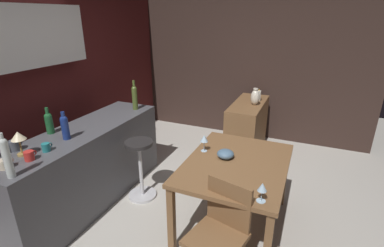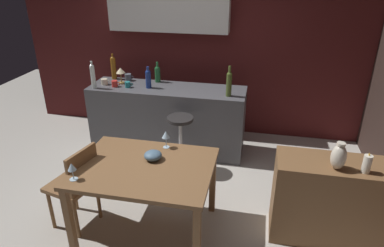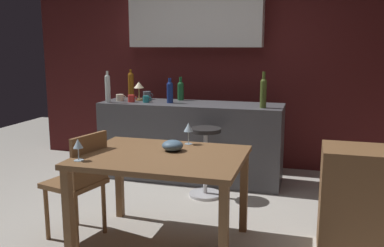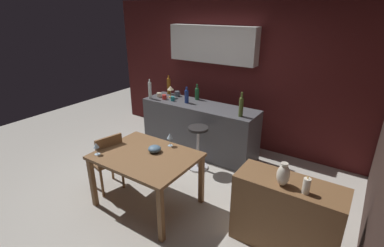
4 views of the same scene
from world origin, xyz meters
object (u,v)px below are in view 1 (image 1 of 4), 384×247
Objects in this scene: wine_glass_left at (204,139)px; cup_teal at (46,147)px; sideboard_cabinet at (247,128)px; cup_red at (29,156)px; wine_bottle_green at (49,122)px; cup_cream at (5,164)px; chair_near_window at (220,231)px; wine_bottle_olive at (135,96)px; wine_bottle_clear at (7,156)px; cup_slate at (14,146)px; wine_glass_right at (262,188)px; pillar_candle_tall at (259,96)px; wine_bottle_cobalt at (65,126)px; vase_ceramic_ivory at (255,97)px; fruit_bowl at (225,154)px; dining_table at (236,170)px; bar_stool at (141,168)px; counter_lamp at (18,138)px.

wine_glass_left is 1.70× the size of cup_teal.
sideboard_cabinet is 9.66× the size of cup_red.
wine_bottle_green is 0.73m from cup_cream.
chair_near_window is at bearing -150.65° from wine_glass_left.
wine_bottle_olive is at bearing 67.16° from wine_glass_left.
wine_glass_left is 1.70m from wine_bottle_clear.
cup_red is at bearing -147.48° from wine_bottle_green.
cup_slate reaches higher than cup_cream.
chair_near_window is 1.71m from cup_teal.
cup_cream is at bearing 107.20° from wine_glass_right.
wine_glass_right is 2.45m from pillar_candle_tall.
wine_bottle_green is at bearing 80.43° from wine_bottle_cobalt.
vase_ceramic_ivory is (2.85, -1.28, -0.14)m from wine_bottle_clear.
sideboard_cabinet is 3.22m from wine_bottle_clear.
fruit_bowl is 1.36× the size of cup_cream.
wine_bottle_clear reaches higher than cup_cream.
pillar_candle_tall is (2.56, 0.23, 0.41)m from chair_near_window.
fruit_bowl reaches higher than dining_table.
wine_bottle_cobalt is at bearing 148.50° from pillar_candle_tall.
cup_red is at bearing -173.39° from wine_bottle_cobalt.
cup_slate is at bearing 148.16° from wine_bottle_cobalt.
wine_glass_left is 1.58× the size of cup_red.
wine_glass_left is 1.75m from cup_cream.
cup_slate is at bearing 148.57° from sideboard_cabinet.
cup_cream is at bearing -158.90° from wine_bottle_green.
sideboard_cabinet is at bearing -31.43° from cup_slate.
cup_teal is at bearing 177.85° from wine_bottle_olive.
cup_red is at bearing 151.88° from vase_ceramic_ivory.
wine_bottle_olive is 1.72m from cup_cream.
pillar_candle_tall is at bearing -2.28° from vase_ceramic_ivory.
wine_bottle_olive is 2.07× the size of pillar_candle_tall.
cup_teal is (0.18, 0.01, -0.00)m from cup_red.
wine_bottle_clear is at bearing 108.61° from chair_near_window.
cup_teal is (0.43, 0.12, -0.14)m from wine_bottle_clear.
cup_slate reaches higher than fruit_bowl.
cup_red reaches higher than bar_stool.
wine_glass_left is at bearing 29.35° from chair_near_window.
wine_bottle_olive reaches higher than pillar_candle_tall.
wine_bottle_green is at bearing 143.51° from pillar_candle_tall.
cup_red is at bearing 131.25° from wine_glass_left.
sideboard_cabinet is 1.25× the size of chair_near_window.
cup_red is at bearing 23.91° from wine_bottle_clear.
wine_glass_left is 1.80m from pillar_candle_tall.
counter_lamp is (-0.04, -0.15, 0.12)m from cup_slate.
bar_stool is 2.14m from pillar_candle_tall.
wine_bottle_cobalt is 1.08m from wine_bottle_olive.
bar_stool is 1.29m from cup_slate.
cup_red is (-2.67, 1.29, 0.53)m from sideboard_cabinet.
cup_red is (-0.99, 1.44, 0.16)m from fruit_bowl.
bar_stool is 1.08m from cup_teal.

